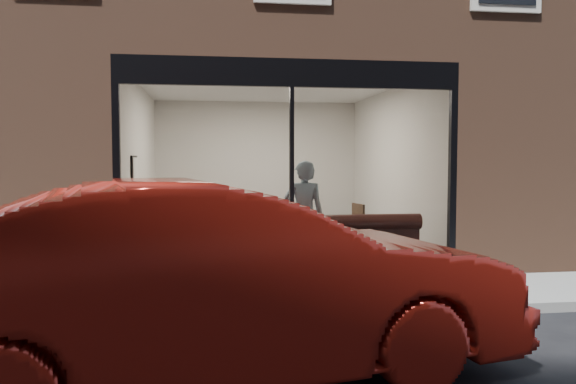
{
  "coord_description": "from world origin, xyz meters",
  "views": [
    {
      "loc": [
        -1.17,
        -5.97,
        1.76
      ],
      "look_at": [
        -0.0,
        2.4,
        1.27
      ],
      "focal_mm": 35.0,
      "sensor_mm": 36.0,
      "label": 1
    }
  ],
  "objects": [
    {
      "name": "storefront_kick",
      "position": [
        0.0,
        2.05,
        0.15
      ],
      "size": [
        5.0,
        0.1,
        0.3
      ],
      "primitive_type": "cube",
      "color": "black",
      "rests_on": "ground"
    },
    {
      "name": "cafe_wall_back",
      "position": [
        0.0,
        7.99,
        1.6
      ],
      "size": [
        5.0,
        0.0,
        5.0
      ],
      "primitive_type": "plane",
      "rotation": [
        1.57,
        0.0,
        0.0
      ],
      "color": "silver",
      "rests_on": "ground"
    },
    {
      "name": "host_building_pier_left",
      "position": [
        -3.75,
        8.0,
        1.6
      ],
      "size": [
        2.5,
        12.0,
        3.2
      ],
      "primitive_type": "cube",
      "color": "brown",
      "rests_on": "ground"
    },
    {
      "name": "cafe_table_left",
      "position": [
        -1.59,
        3.03,
        0.74
      ],
      "size": [
        0.68,
        0.68,
        0.04
      ],
      "primitive_type": "cube",
      "rotation": [
        0.0,
        0.0,
        -0.02
      ],
      "color": "#312013",
      "rests_on": "cafe_floor"
    },
    {
      "name": "ground",
      "position": [
        0.0,
        0.0,
        0.0
      ],
      "size": [
        120.0,
        120.0,
        0.0
      ],
      "primitive_type": "plane",
      "color": "black",
      "rests_on": "ground"
    },
    {
      "name": "person",
      "position": [
        0.3,
        2.76,
        0.87
      ],
      "size": [
        0.68,
        0.48,
        1.74
      ],
      "primitive_type": "imported",
      "rotation": [
        0.0,
        0.0,
        3.04
      ],
      "color": "#94B4C9",
      "rests_on": "cafe_floor"
    },
    {
      "name": "cafe_table_right",
      "position": [
        0.7,
        3.0,
        0.74
      ],
      "size": [
        0.72,
        0.72,
        0.04
      ],
      "primitive_type": "cube",
      "rotation": [
        0.0,
        0.0,
        0.31
      ],
      "color": "#312013",
      "rests_on": "cafe_floor"
    },
    {
      "name": "host_building_backfill",
      "position": [
        0.0,
        11.0,
        1.6
      ],
      "size": [
        5.0,
        6.0,
        3.2
      ],
      "primitive_type": "cube",
      "color": "brown",
      "rests_on": "ground"
    },
    {
      "name": "kerb_near",
      "position": [
        0.0,
        -0.05,
        0.06
      ],
      "size": [
        40.0,
        0.1,
        0.12
      ],
      "primitive_type": "cube",
      "color": "gray",
      "rests_on": "ground"
    },
    {
      "name": "storefront_glass",
      "position": [
        0.0,
        2.02,
        1.55
      ],
      "size": [
        4.8,
        0.0,
        4.8
      ],
      "primitive_type": "plane",
      "rotation": [
        1.57,
        0.0,
        0.0
      ],
      "color": "white",
      "rests_on": "storefront_kick"
    },
    {
      "name": "cafe_chair_right",
      "position": [
        1.34,
        3.99,
        0.24
      ],
      "size": [
        0.53,
        0.53,
        0.04
      ],
      "primitive_type": "cube",
      "rotation": [
        0.0,
        0.0,
        3.35
      ],
      "color": "#312013",
      "rests_on": "cafe_floor"
    },
    {
      "name": "storefront_header",
      "position": [
        0.0,
        2.05,
        3.0
      ],
      "size": [
        5.0,
        0.1,
        0.4
      ],
      "primitive_type": "cube",
      "color": "black",
      "rests_on": "host_building_upper"
    },
    {
      "name": "cafe_ceiling",
      "position": [
        0.0,
        5.0,
        3.19
      ],
      "size": [
        6.0,
        6.0,
        0.0
      ],
      "primitive_type": "plane",
      "rotation": [
        3.14,
        0.0,
        0.0
      ],
      "color": "white",
      "rests_on": "host_building_upper"
    },
    {
      "name": "cafe_floor",
      "position": [
        0.0,
        5.0,
        0.02
      ],
      "size": [
        6.0,
        6.0,
        0.0
      ],
      "primitive_type": "plane",
      "color": "#2D2D30",
      "rests_on": "ground"
    },
    {
      "name": "wall_poster",
      "position": [
        -2.45,
        4.0,
        1.4
      ],
      "size": [
        0.02,
        0.59,
        0.79
      ],
      "primitive_type": "cube",
      "color": "white",
      "rests_on": "cafe_wall_left"
    },
    {
      "name": "banquette",
      "position": [
        0.0,
        2.45,
        0.23
      ],
      "size": [
        4.0,
        0.55,
        0.45
      ],
      "primitive_type": "cube",
      "color": "#3C1616",
      "rests_on": "cafe_floor"
    },
    {
      "name": "storefront_mullion",
      "position": [
        0.0,
        2.05,
        1.55
      ],
      "size": [
        0.06,
        0.1,
        2.5
      ],
      "primitive_type": "cube",
      "color": "black",
      "rests_on": "storefront_kick"
    },
    {
      "name": "sidewalk_near",
      "position": [
        0.0,
        1.0,
        0.01
      ],
      "size": [
        40.0,
        2.0,
        0.01
      ],
      "primitive_type": "cube",
      "color": "gray",
      "rests_on": "ground"
    },
    {
      "name": "host_building_pier_right",
      "position": [
        3.75,
        8.0,
        1.6
      ],
      "size": [
        2.5,
        12.0,
        3.2
      ],
      "primitive_type": "cube",
      "color": "brown",
      "rests_on": "ground"
    },
    {
      "name": "cafe_wall_left",
      "position": [
        -2.49,
        5.0,
        1.6
      ],
      "size": [
        0.0,
        6.0,
        6.0
      ],
      "primitive_type": "plane",
      "rotation": [
        1.57,
        0.0,
        1.57
      ],
      "color": "silver",
      "rests_on": "ground"
    },
    {
      "name": "cafe_wall_right",
      "position": [
        2.49,
        5.0,
        1.6
      ],
      "size": [
        0.0,
        6.0,
        6.0
      ],
      "primitive_type": "plane",
      "rotation": [
        1.57,
        0.0,
        -1.57
      ],
      "color": "silver",
      "rests_on": "ground"
    },
    {
      "name": "parked_car",
      "position": [
        -1.13,
        -1.6,
        0.8
      ],
      "size": [
        5.1,
        2.68,
        1.6
      ],
      "primitive_type": "imported",
      "rotation": [
        0.0,
        0.0,
        1.78
      ],
      "color": "#9D1A11",
      "rests_on": "ground"
    }
  ]
}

